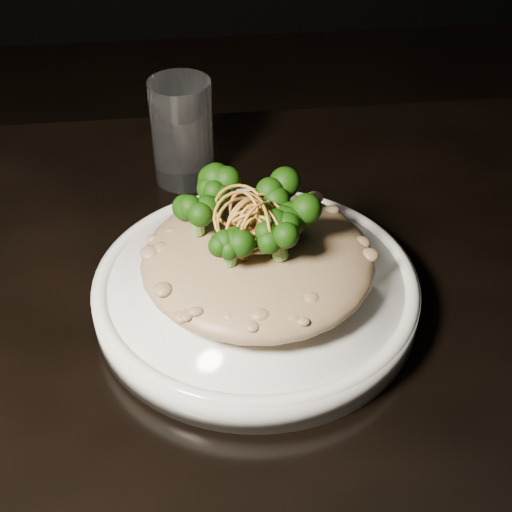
{
  "coord_description": "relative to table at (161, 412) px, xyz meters",
  "views": [
    {
      "loc": [
        0.04,
        -0.41,
        1.18
      ],
      "look_at": [
        0.09,
        0.04,
        0.81
      ],
      "focal_mm": 50.0,
      "sensor_mm": 36.0,
      "label": 1
    }
  ],
  "objects": [
    {
      "name": "shallots",
      "position": [
        0.09,
        0.04,
        0.19
      ],
      "size": [
        0.05,
        0.05,
        0.03
      ],
      "primitive_type": null,
      "color": "#8F621E",
      "rests_on": "cheese"
    },
    {
      "name": "cheese",
      "position": [
        0.09,
        0.04,
        0.16
      ],
      "size": [
        0.05,
        0.05,
        0.01
      ],
      "primitive_type": "ellipsoid",
      "color": "white",
      "rests_on": "risotto"
    },
    {
      "name": "table",
      "position": [
        0.0,
        0.0,
        0.0
      ],
      "size": [
        1.1,
        0.8,
        0.75
      ],
      "color": "black",
      "rests_on": "ground"
    },
    {
      "name": "risotto",
      "position": [
        0.09,
        0.04,
        0.13
      ],
      "size": [
        0.2,
        0.2,
        0.04
      ],
      "primitive_type": "ellipsoid",
      "color": "brown",
      "rests_on": "plate"
    },
    {
      "name": "plate",
      "position": [
        0.09,
        0.04,
        0.1
      ],
      "size": [
        0.28,
        0.28,
        0.03
      ],
      "primitive_type": "cylinder",
      "color": "white",
      "rests_on": "table"
    },
    {
      "name": "broccoli",
      "position": [
        0.09,
        0.05,
        0.18
      ],
      "size": [
        0.12,
        0.12,
        0.04
      ],
      "primitive_type": null,
      "color": "black",
      "rests_on": "risotto"
    },
    {
      "name": "drinking_glass",
      "position": [
        0.04,
        0.26,
        0.14
      ],
      "size": [
        0.07,
        0.07,
        0.11
      ],
      "primitive_type": "cylinder",
      "rotation": [
        0.0,
        0.0,
        0.1
      ],
      "color": "white",
      "rests_on": "table"
    }
  ]
}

